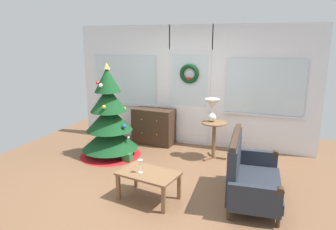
{
  "coord_description": "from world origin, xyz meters",
  "views": [
    {
      "loc": [
        1.8,
        -4.29,
        2.28
      ],
      "look_at": [
        0.05,
        0.55,
        1.0
      ],
      "focal_mm": 33.3,
      "sensor_mm": 36.0,
      "label": 1
    }
  ],
  "objects_px": {
    "side_table": "(214,133)",
    "table_lamp": "(212,107)",
    "coffee_table": "(149,176)",
    "gift_box": "(127,157)",
    "wine_glass": "(140,163)",
    "settee_sofa": "(248,175)",
    "dresser_cabinet": "(154,126)",
    "christmas_tree": "(109,123)"
  },
  "relations": [
    {
      "from": "side_table",
      "to": "table_lamp",
      "type": "height_order",
      "value": "table_lamp"
    },
    {
      "from": "coffee_table",
      "to": "gift_box",
      "type": "relative_size",
      "value": 5.65
    },
    {
      "from": "side_table",
      "to": "wine_glass",
      "type": "height_order",
      "value": "side_table"
    },
    {
      "from": "side_table",
      "to": "gift_box",
      "type": "height_order",
      "value": "side_table"
    },
    {
      "from": "table_lamp",
      "to": "wine_glass",
      "type": "relative_size",
      "value": 2.26
    },
    {
      "from": "settee_sofa",
      "to": "table_lamp",
      "type": "height_order",
      "value": "table_lamp"
    },
    {
      "from": "coffee_table",
      "to": "wine_glass",
      "type": "height_order",
      "value": "wine_glass"
    },
    {
      "from": "dresser_cabinet",
      "to": "wine_glass",
      "type": "distance_m",
      "value": 2.48
    },
    {
      "from": "christmas_tree",
      "to": "dresser_cabinet",
      "type": "bearing_deg",
      "value": 61.07
    },
    {
      "from": "settee_sofa",
      "to": "table_lamp",
      "type": "bearing_deg",
      "value": 120.47
    },
    {
      "from": "side_table",
      "to": "wine_glass",
      "type": "bearing_deg",
      "value": -108.81
    },
    {
      "from": "table_lamp",
      "to": "christmas_tree",
      "type": "bearing_deg",
      "value": -162.92
    },
    {
      "from": "coffee_table",
      "to": "side_table",
      "type": "bearing_deg",
      "value": 73.77
    },
    {
      "from": "dresser_cabinet",
      "to": "wine_glass",
      "type": "height_order",
      "value": "dresser_cabinet"
    },
    {
      "from": "table_lamp",
      "to": "coffee_table",
      "type": "bearing_deg",
      "value": -104.25
    },
    {
      "from": "christmas_tree",
      "to": "wine_glass",
      "type": "distance_m",
      "value": 1.91
    },
    {
      "from": "christmas_tree",
      "to": "dresser_cabinet",
      "type": "xyz_separation_m",
      "value": [
        0.53,
        0.97,
        -0.27
      ]
    },
    {
      "from": "christmas_tree",
      "to": "wine_glass",
      "type": "bearing_deg",
      "value": -46.75
    },
    {
      "from": "settee_sofa",
      "to": "wine_glass",
      "type": "height_order",
      "value": "settee_sofa"
    },
    {
      "from": "table_lamp",
      "to": "wine_glass",
      "type": "bearing_deg",
      "value": -106.86
    },
    {
      "from": "coffee_table",
      "to": "wine_glass",
      "type": "relative_size",
      "value": 4.7
    },
    {
      "from": "christmas_tree",
      "to": "table_lamp",
      "type": "distance_m",
      "value": 2.02
    },
    {
      "from": "coffee_table",
      "to": "wine_glass",
      "type": "xyz_separation_m",
      "value": [
        -0.11,
        -0.04,
        0.2
      ]
    },
    {
      "from": "side_table",
      "to": "coffee_table",
      "type": "distance_m",
      "value": 1.97
    },
    {
      "from": "table_lamp",
      "to": "coffee_table",
      "type": "xyz_separation_m",
      "value": [
        -0.49,
        -1.93,
        -0.66
      ]
    },
    {
      "from": "table_lamp",
      "to": "gift_box",
      "type": "xyz_separation_m",
      "value": [
        -1.44,
        -0.76,
        -0.93
      ]
    },
    {
      "from": "christmas_tree",
      "to": "side_table",
      "type": "relative_size",
      "value": 2.53
    },
    {
      "from": "dresser_cabinet",
      "to": "table_lamp",
      "type": "xyz_separation_m",
      "value": [
        1.37,
        -0.38,
        0.62
      ]
    },
    {
      "from": "christmas_tree",
      "to": "wine_glass",
      "type": "height_order",
      "value": "christmas_tree"
    },
    {
      "from": "dresser_cabinet",
      "to": "coffee_table",
      "type": "distance_m",
      "value": 2.47
    },
    {
      "from": "dresser_cabinet",
      "to": "settee_sofa",
      "type": "bearing_deg",
      "value": -39.44
    },
    {
      "from": "gift_box",
      "to": "christmas_tree",
      "type": "bearing_deg",
      "value": 159.21
    },
    {
      "from": "side_table",
      "to": "gift_box",
      "type": "bearing_deg",
      "value": -154.28
    },
    {
      "from": "table_lamp",
      "to": "wine_glass",
      "type": "distance_m",
      "value": 2.11
    },
    {
      "from": "side_table",
      "to": "dresser_cabinet",
      "type": "bearing_deg",
      "value": 163.45
    },
    {
      "from": "christmas_tree",
      "to": "coffee_table",
      "type": "xyz_separation_m",
      "value": [
        1.41,
        -1.35,
        -0.31
      ]
    },
    {
      "from": "table_lamp",
      "to": "gift_box",
      "type": "distance_m",
      "value": 1.87
    },
    {
      "from": "dresser_cabinet",
      "to": "side_table",
      "type": "height_order",
      "value": "dresser_cabinet"
    },
    {
      "from": "wine_glass",
      "to": "christmas_tree",
      "type": "bearing_deg",
      "value": 133.25
    },
    {
      "from": "dresser_cabinet",
      "to": "table_lamp",
      "type": "bearing_deg",
      "value": -15.7
    },
    {
      "from": "christmas_tree",
      "to": "wine_glass",
      "type": "xyz_separation_m",
      "value": [
        1.3,
        -1.39,
        -0.11
      ]
    },
    {
      "from": "side_table",
      "to": "wine_glass",
      "type": "xyz_separation_m",
      "value": [
        -0.66,
        -1.93,
        0.04
      ]
    }
  ]
}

